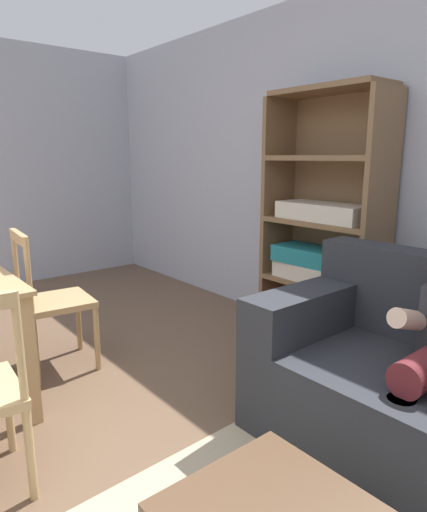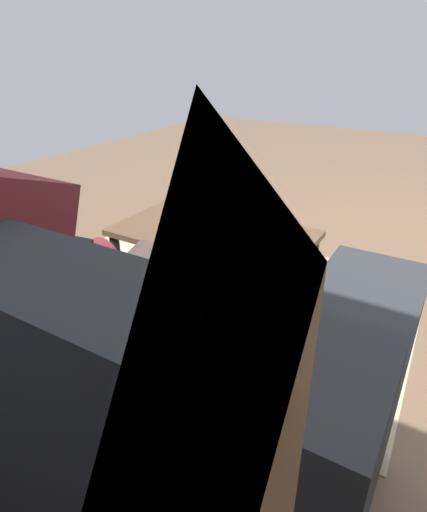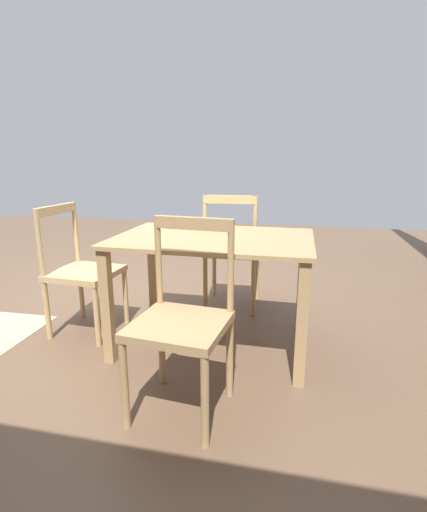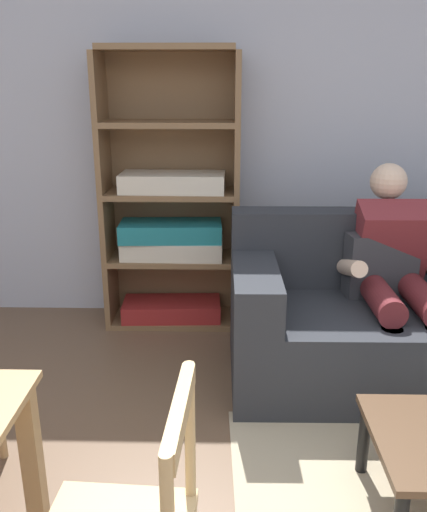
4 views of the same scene
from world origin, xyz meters
The scene contains 3 objects.
wall_back centered at (0.00, 2.97, 1.27)m, with size 6.83×0.12×2.53m, color #B2B7C6.
bookshelf centered at (-0.24, 2.72, 0.77)m, with size 0.90×0.36×1.83m.
dining_chair_near_wall centered at (-1.09, 1.04, 0.45)m, with size 0.46×0.46×0.92m.
Camera 1 is at (1.71, 0.10, 1.37)m, focal length 31.39 mm.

